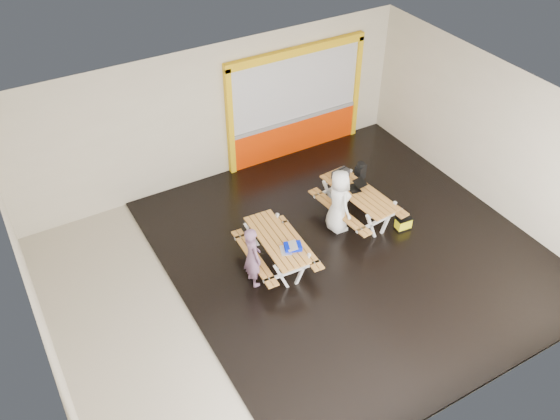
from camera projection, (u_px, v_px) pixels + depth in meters
room at (303, 205)px, 11.22m from camera, size 10.02×8.02×3.52m
deck at (350, 249)px, 12.79m from camera, size 7.50×7.98×0.05m
kiosk at (296, 105)px, 14.92m from camera, size 3.88×0.16×3.00m
picnic_table_left at (276, 245)px, 12.08m from camera, size 1.36×1.92×0.74m
picnic_table_right at (358, 198)px, 13.26m from camera, size 1.51×2.09×0.79m
person_left at (252, 256)px, 11.52m from camera, size 0.34×0.51×1.40m
person_right at (339, 201)px, 12.82m from camera, size 0.56×0.80×1.54m
laptop_left at (288, 249)px, 11.68m from camera, size 0.41×0.39×0.14m
laptop_right at (356, 186)px, 13.21m from camera, size 0.42×0.38×0.16m
blue_pouch at (293, 247)px, 11.72m from camera, size 0.40×0.34×0.10m
toolbox at (341, 174)px, 13.52m from camera, size 0.44×0.27×0.24m
backpack at (360, 171)px, 13.89m from camera, size 0.31×0.26×0.45m
dark_case at (345, 220)px, 13.42m from camera, size 0.43×0.36×0.14m
fluke_bag at (403, 223)px, 13.20m from camera, size 0.37×0.26×0.31m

